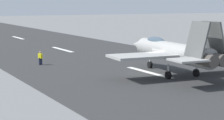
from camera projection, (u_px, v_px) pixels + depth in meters
ground_plane at (154, 74)px, 41.89m from camera, size 400.00×400.00×0.00m
runway_strip at (154, 74)px, 41.87m from camera, size 240.00×26.00×0.02m
fighter_jet at (173, 51)px, 40.93m from camera, size 16.75×14.26×5.62m
crew_person at (40, 58)px, 47.83m from camera, size 0.62×0.46×1.62m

